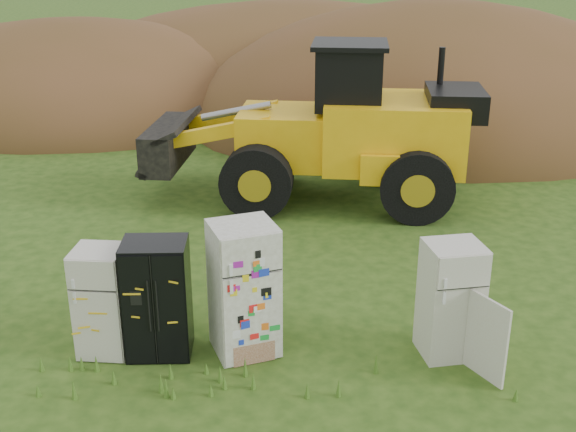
% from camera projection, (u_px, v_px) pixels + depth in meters
% --- Properties ---
extents(ground, '(120.00, 120.00, 0.00)m').
position_uv_depth(ground, '(277.00, 350.00, 10.22)').
color(ground, '#244311').
rests_on(ground, ground).
extents(fridge_leftmost, '(0.73, 0.71, 1.55)m').
position_uv_depth(fridge_leftmost, '(103.00, 301.00, 9.96)').
color(fridge_leftmost, beige).
rests_on(fridge_leftmost, ground).
extents(fridge_black_side, '(0.90, 0.72, 1.67)m').
position_uv_depth(fridge_black_side, '(158.00, 298.00, 9.90)').
color(fridge_black_side, black).
rests_on(fridge_black_side, ground).
extents(fridge_sticker, '(1.07, 1.03, 1.91)m').
position_uv_depth(fridge_sticker, '(244.00, 289.00, 9.92)').
color(fridge_sticker, silver).
rests_on(fridge_sticker, ground).
extents(fridge_open_door, '(0.86, 0.82, 1.65)m').
position_uv_depth(fridge_open_door, '(450.00, 300.00, 9.89)').
color(fridge_open_door, beige).
rests_on(fridge_open_door, ground).
extents(wheel_loader, '(7.35, 3.51, 3.44)m').
position_uv_depth(wheel_loader, '(307.00, 123.00, 15.46)').
color(wheel_loader, '#F1B310').
rests_on(wheel_loader, ground).
extents(dirt_mound_right, '(14.79, 10.85, 7.49)m').
position_uv_depth(dirt_mound_right, '(431.00, 127.00, 22.10)').
color(dirt_mound_right, '#4F3719').
rests_on(dirt_mound_right, ground).
extents(dirt_mound_left, '(14.52, 10.89, 5.95)m').
position_uv_depth(dirt_mound_left, '(80.00, 109.00, 24.35)').
color(dirt_mound_left, '#4F3719').
rests_on(dirt_mound_left, ground).
extents(dirt_mound_back, '(19.12, 12.75, 6.57)m').
position_uv_depth(dirt_mound_back, '(294.00, 92.00, 27.03)').
color(dirt_mound_back, '#4F3719').
rests_on(dirt_mound_back, ground).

